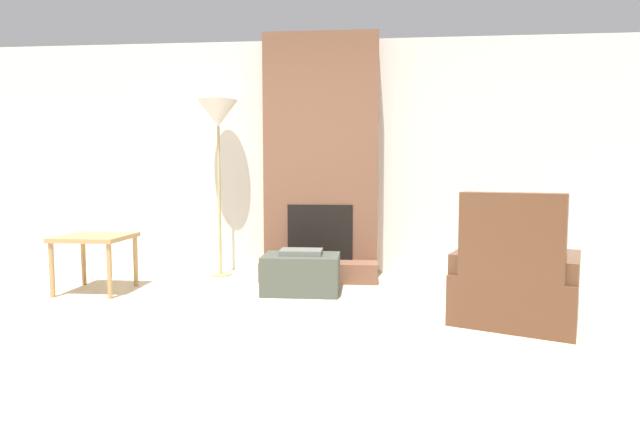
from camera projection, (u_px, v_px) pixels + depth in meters
ground_plane at (285, 361)px, 2.98m from camera, size 24.00×24.00×0.00m
wall_back at (323, 158)px, 5.65m from camera, size 7.90×0.06×2.60m
fireplace at (321, 164)px, 5.42m from camera, size 1.22×0.67×2.60m
ottoman at (301, 273)px, 4.69m from camera, size 0.71×0.47×0.41m
armchair at (514, 285)px, 3.74m from camera, size 1.11×1.08×0.99m
side_table at (95, 243)px, 4.72m from camera, size 0.62×0.59×0.54m
floor_lamp_left at (218, 119)px, 5.37m from camera, size 0.42×0.42×1.91m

